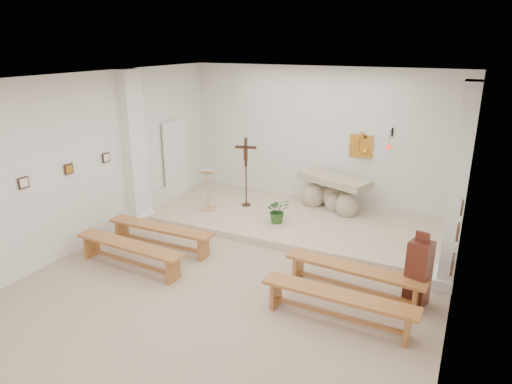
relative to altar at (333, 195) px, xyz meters
The scene contains 27 objects.
ground 4.47m from the altar, 97.49° to the right, with size 7.00×10.00×0.00m, color tan.
wall_left 6.13m from the altar, 132.71° to the right, with size 0.02×10.00×3.50m, color silver.
wall_right 5.43m from the altar, 56.57° to the right, with size 0.02×10.00×3.50m, color silver.
wall_back 1.50m from the altar, 134.91° to the left, with size 7.00×0.02×3.50m, color silver.
ceiling 5.36m from the altar, 97.49° to the right, with size 7.00×10.00×0.02m, color silver.
sanctuary_platform 1.16m from the altar, 122.54° to the right, with size 6.98×3.00×0.15m, color beige.
pilaster_left 4.79m from the altar, 148.62° to the right, with size 0.26×0.55×3.50m, color white.
pilaster_right 3.89m from the altar, 40.80° to the right, with size 0.26×0.55×3.50m, color white.
gold_wall_relief 1.36m from the altar, 49.54° to the left, with size 0.55×0.04×0.55m, color gold.
sanctuary_lamp 1.78m from the altar, 14.33° to the left, with size 0.11×0.36×0.44m.
station_frame_left_front 6.71m from the altar, 127.87° to the right, with size 0.03×0.20×0.20m, color #382219.
station_frame_left_mid 5.97m from the altar, 133.90° to the right, with size 0.03×0.20×0.20m, color #382219.
station_frame_left_rear 5.31m from the altar, 141.61° to the right, with size 0.03×0.20×0.20m, color #382219.
station_frame_right_front 6.08m from the altar, 60.97° to the right, with size 0.03×0.20×0.20m, color #382219.
station_frame_right_mid 5.25m from the altar, 55.52° to the right, with size 0.03×0.20×0.20m, color #382219.
station_frame_right_rear 4.49m from the altar, 47.99° to the right, with size 0.03×0.20×0.20m, color #382219.
radiator_left 4.36m from the altar, 156.92° to the right, with size 0.10×0.85×0.52m, color silver.
radiator_right 3.33m from the altar, 30.94° to the right, with size 0.10×0.85×0.52m, color silver.
altar is the anchor object (origin of this frame).
lectern 3.04m from the altar, 152.91° to the right, with size 0.44×0.40×1.04m.
crucifix_stand 2.22m from the altar, 160.27° to the right, with size 0.51×0.23×1.72m.
potted_plant 1.63m from the altar, 121.61° to the right, with size 0.51×0.44×0.57m, color #295522.
donation_pedestal 4.06m from the altar, 53.69° to the right, with size 0.41×0.41×1.26m.
bench_left_front 4.28m from the altar, 126.96° to the right, with size 2.37×0.39×0.50m.
bench_right_front 3.70m from the altar, 67.53° to the right, with size 2.39×0.55×0.50m.
bench_left_second 5.06m from the altar, 120.60° to the right, with size 2.39×0.51×0.50m.
bench_right_second 4.58m from the altar, 71.99° to the right, with size 2.38×0.43×0.50m.
Camera 1 is at (3.50, -5.83, 4.08)m, focal length 32.00 mm.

